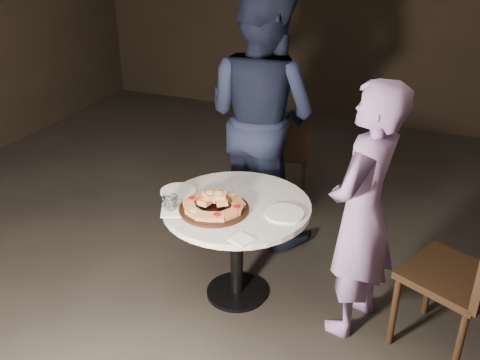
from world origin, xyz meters
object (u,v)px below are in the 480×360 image
Objects in this scene: focaccia_pile at (214,203)px; table at (237,222)px; water_glass at (170,203)px; diner_teal at (362,213)px; chair_far at (286,149)px; chair_right at (471,273)px; diner_navy at (261,116)px; serving_board at (214,209)px.

table is at bearing 51.06° from focaccia_pile.
diner_teal is at bearing 12.66° from water_glass.
table is 1.46× the size of chair_far.
water_glass is (-0.32, -0.21, 0.16)m from table.
focaccia_pile is 0.25m from water_glass.
chair_right is 0.52× the size of diner_navy.
diner_navy is at bearing -117.69° from diner_teal.
chair_right is (1.37, 0.10, -0.12)m from serving_board.
table is 1.32m from chair_far.
diner_teal is at bearing 10.04° from serving_board.
chair_far is (-0.04, 1.42, -0.24)m from focaccia_pile.
focaccia_pile reaches higher than table.
chair_far is 1.56m from diner_teal.
chair_far is at bearing 91.72° from serving_board.
table is at bearing 32.83° from water_glass.
serving_board is 0.81m from diner_teal.
serving_board is 0.27× the size of diner_teal.
water_glass is at bearing 97.77° from diner_navy.
diner_teal reaches higher than water_glass.
chair_far is at bearing -132.70° from diner_teal.
water_glass is at bearing 67.38° from chair_far.
diner_navy is at bearing 94.04° from serving_board.
table is at bearing 52.40° from serving_board.
diner_teal is at bearing 9.76° from focaccia_pile.
diner_navy is at bearing -94.77° from chair_right.
serving_board is at bearing 21.35° from water_glass.
chair_far reaches higher than table.
chair_right reaches higher than serving_board.
chair_far is (0.19, 1.52, -0.24)m from water_glass.
water_glass is at bearing -58.47° from chair_right.
serving_board is 0.25m from water_glass.
diner_navy reaches higher than serving_board.
water_glass is 1.04m from diner_navy.
chair_far is at bearing 95.74° from table.
water_glass is 0.12× the size of chair_far.
chair_right is at bearing 100.10° from diner_teal.
diner_navy is at bearing 71.96° from chair_far.
focaccia_pile is at bearing 76.04° from chair_far.
chair_far is 0.43× the size of diner_navy.
focaccia_pile is 3.86× the size of water_glass.
chair_right is at bearing 4.22° from serving_board.
water_glass is 1.55m from chair_far.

